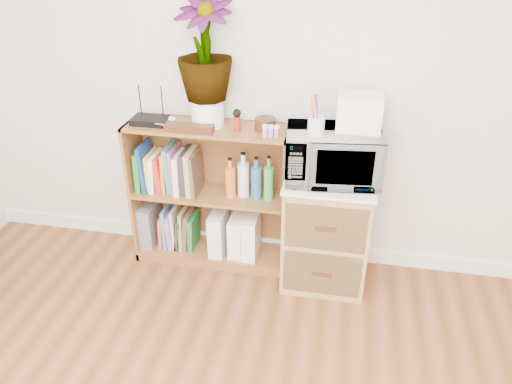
# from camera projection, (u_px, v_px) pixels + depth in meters

# --- Properties ---
(skirting_board) EXTENTS (4.00, 0.02, 0.10)m
(skirting_board) POSITION_uv_depth(u_px,v_px,m) (268.00, 244.00, 3.45)
(skirting_board) COLOR white
(skirting_board) RESTS_ON ground
(bookshelf) EXTENTS (1.00, 0.30, 0.95)m
(bookshelf) POSITION_uv_depth(u_px,v_px,m) (211.00, 196.00, 3.19)
(bookshelf) COLOR brown
(bookshelf) RESTS_ON ground
(wicker_unit) EXTENTS (0.50, 0.45, 0.70)m
(wicker_unit) POSITION_uv_depth(u_px,v_px,m) (326.00, 231.00, 3.06)
(wicker_unit) COLOR #9E7542
(wicker_unit) RESTS_ON ground
(microwave) EXTENTS (0.56, 0.41, 0.29)m
(microwave) POSITION_uv_depth(u_px,v_px,m) (332.00, 155.00, 2.80)
(microwave) COLOR silver
(microwave) RESTS_ON wicker_unit
(pen_cup) EXTENTS (0.09, 0.09, 0.10)m
(pen_cup) POSITION_uv_depth(u_px,v_px,m) (316.00, 126.00, 2.66)
(pen_cup) COLOR silver
(pen_cup) RESTS_ON microwave
(small_appliance) EXTENTS (0.24, 0.20, 0.19)m
(small_appliance) POSITION_uv_depth(u_px,v_px,m) (359.00, 112.00, 2.72)
(small_appliance) COLOR white
(small_appliance) RESTS_ON microwave
(router) EXTENTS (0.21, 0.14, 0.04)m
(router) POSITION_uv_depth(u_px,v_px,m) (150.00, 120.00, 2.99)
(router) COLOR black
(router) RESTS_ON bookshelf
(white_bowl) EXTENTS (0.13, 0.13, 0.03)m
(white_bowl) POSITION_uv_depth(u_px,v_px,m) (164.00, 123.00, 2.96)
(white_bowl) COLOR white
(white_bowl) RESTS_ON bookshelf
(plant_pot) EXTENTS (0.19, 0.19, 0.16)m
(plant_pot) POSITION_uv_depth(u_px,v_px,m) (208.00, 112.00, 2.93)
(plant_pot) COLOR white
(plant_pot) RESTS_ON bookshelf
(potted_plant) EXTENTS (0.32, 0.32, 0.58)m
(potted_plant) POSITION_uv_depth(u_px,v_px,m) (204.00, 48.00, 2.75)
(potted_plant) COLOR #417930
(potted_plant) RESTS_ON plant_pot
(trinket_box) EXTENTS (0.28, 0.07, 0.05)m
(trinket_box) POSITION_uv_depth(u_px,v_px,m) (189.00, 128.00, 2.87)
(trinket_box) COLOR #34180E
(trinket_box) RESTS_ON bookshelf
(kokeshi_doll) EXTENTS (0.04, 0.04, 0.09)m
(kokeshi_doll) POSITION_uv_depth(u_px,v_px,m) (237.00, 124.00, 2.87)
(kokeshi_doll) COLOR maroon
(kokeshi_doll) RESTS_ON bookshelf
(wooden_bowl) EXTENTS (0.12, 0.12, 0.07)m
(wooden_bowl) POSITION_uv_depth(u_px,v_px,m) (265.00, 124.00, 2.89)
(wooden_bowl) COLOR #341E0E
(wooden_bowl) RESTS_ON bookshelf
(paint_jars) EXTENTS (0.11, 0.04, 0.06)m
(paint_jars) POSITION_uv_depth(u_px,v_px,m) (271.00, 132.00, 2.80)
(paint_jars) COLOR pink
(paint_jars) RESTS_ON bookshelf
(file_box) EXTENTS (0.09, 0.23, 0.29)m
(file_box) POSITION_uv_depth(u_px,v_px,m) (151.00, 223.00, 3.38)
(file_box) COLOR slate
(file_box) RESTS_ON bookshelf
(magazine_holder_left) EXTENTS (0.09, 0.24, 0.29)m
(magazine_holder_left) POSITION_uv_depth(u_px,v_px,m) (219.00, 231.00, 3.30)
(magazine_holder_left) COLOR white
(magazine_holder_left) RESTS_ON bookshelf
(magazine_holder_mid) EXTENTS (0.09, 0.22, 0.27)m
(magazine_holder_mid) POSITION_uv_depth(u_px,v_px,m) (237.00, 234.00, 3.28)
(magazine_holder_mid) COLOR white
(magazine_holder_mid) RESTS_ON bookshelf
(magazine_holder_right) EXTENTS (0.09, 0.23, 0.29)m
(magazine_holder_right) POSITION_uv_depth(u_px,v_px,m) (251.00, 235.00, 3.26)
(magazine_holder_right) COLOR white
(magazine_holder_right) RESTS_ON bookshelf
(cookbooks) EXTENTS (0.40, 0.20, 0.31)m
(cookbooks) POSITION_uv_depth(u_px,v_px,m) (169.00, 170.00, 3.15)
(cookbooks) COLOR #248122
(cookbooks) RESTS_ON bookshelf
(liquor_bottles) EXTENTS (0.30, 0.07, 0.28)m
(liquor_bottles) POSITION_uv_depth(u_px,v_px,m) (249.00, 177.00, 3.06)
(liquor_bottles) COLOR orange
(liquor_bottles) RESTS_ON bookshelf
(lower_books) EXTENTS (0.25, 0.19, 0.29)m
(lower_books) POSITION_uv_depth(u_px,v_px,m) (179.00, 228.00, 3.36)
(lower_books) COLOR #D54F25
(lower_books) RESTS_ON bookshelf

